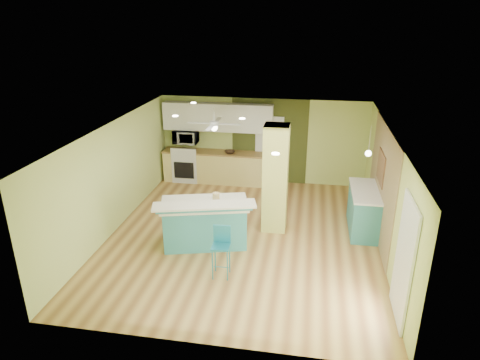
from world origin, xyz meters
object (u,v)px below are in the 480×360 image
peninsula (205,222)px  side_counter (364,210)px  fruit_bowl (230,152)px  bar_stool (221,243)px  canister (216,196)px

peninsula → side_counter: size_ratio=1.40×
fruit_bowl → side_counter: bearing=-33.4°
bar_stool → canister: canister is taller
bar_stool → fruit_bowl: (-0.75, 4.72, 0.30)m
peninsula → canister: canister is taller
peninsula → bar_stool: peninsula is taller
peninsula → bar_stool: (0.60, -1.11, 0.16)m
peninsula → side_counter: (3.47, 1.23, -0.01)m
peninsula → bar_stool: size_ratio=2.15×
bar_stool → side_counter: bearing=37.0°
bar_stool → side_counter: bar_stool is taller
peninsula → canister: (0.21, 0.21, 0.54)m
side_counter → canister: size_ratio=9.63×
peninsula → fruit_bowl: (-0.14, 3.62, 0.46)m
peninsula → fruit_bowl: peninsula is taller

